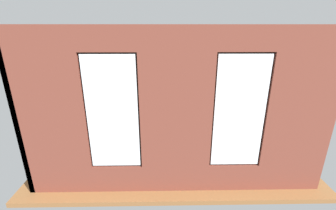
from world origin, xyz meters
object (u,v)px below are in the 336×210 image
object	(u,v)px
remote_gray	(160,116)
potted_plant_foreground_right	(110,100)
coffee_table	(160,117)
couch_by_window	(161,157)
potted_plant_corner_far_left	(281,149)
potted_plant_beside_window_right	(71,145)
couch_left	(251,133)
potted_plant_mid_room_small	(199,113)
remote_black	(154,114)
cup_ceramic	(145,116)
candle_jar	(163,116)
potted_plant_near_tv	(97,123)
table_plant_small	(172,110)
tv_flatscreen	(87,105)
media_console	(89,124)

from	to	relation	value
remote_gray	potted_plant_foreground_right	bearing A→B (deg)	-22.65
coffee_table	couch_by_window	bearing A→B (deg)	92.09
potted_plant_corner_far_left	potted_plant_beside_window_right	bearing A→B (deg)	0.05
couch_left	potted_plant_mid_room_small	distance (m)	2.06
remote_black	potted_plant_mid_room_small	bearing A→B (deg)	60.68
cup_ceramic	remote_gray	world-z (taller)	cup_ceramic
couch_left	candle_jar	xyz separation A→B (m)	(2.52, -0.90, 0.18)
remote_gray	potted_plant_mid_room_small	distance (m)	1.52
couch_by_window	potted_plant_near_tv	world-z (taller)	potted_plant_near_tv
cup_ceramic	candle_jar	xyz separation A→B (m)	(-0.56, 0.00, 0.00)
table_plant_small	potted_plant_foreground_right	distance (m)	2.70
tv_flatscreen	couch_by_window	bearing A→B (deg)	137.94
table_plant_small	tv_flatscreen	distance (m)	2.68
cup_ceramic	tv_flatscreen	world-z (taller)	tv_flatscreen
tv_flatscreen	remote_gray	bearing A→B (deg)	-176.12
candle_jar	potted_plant_near_tv	distance (m)	2.07
potted_plant_mid_room_small	media_console	bearing A→B (deg)	12.09
remote_black	potted_plant_mid_room_small	xyz separation A→B (m)	(-1.57, -0.52, -0.17)
cup_ceramic	potted_plant_near_tv	size ratio (longest dim) A/B	0.09
couch_left	candle_jar	distance (m)	2.68
remote_black	potted_plant_beside_window_right	xyz separation A→B (m)	(1.71, 2.44, 0.27)
table_plant_small	remote_gray	bearing A→B (deg)	18.88
potted_plant_mid_room_small	cup_ceramic	bearing A→B (deg)	22.05
potted_plant_mid_room_small	candle_jar	bearing A→B (deg)	30.23
potted_plant_beside_window_right	media_console	bearing A→B (deg)	-81.23
coffee_table	potted_plant_corner_far_left	xyz separation A→B (m)	(-2.78, 2.34, 0.17)
potted_plant_foreground_right	tv_flatscreen	bearing A→B (deg)	79.64
tv_flatscreen	couch_left	bearing A→B (deg)	169.93
coffee_table	candle_jar	size ratio (longest dim) A/B	14.55
couch_by_window	potted_plant_mid_room_small	xyz separation A→B (m)	(-1.30, -2.86, -0.03)
candle_jar	remote_black	xyz separation A→B (m)	(0.30, -0.22, -0.04)
couch_by_window	potted_plant_near_tv	size ratio (longest dim) A/B	1.71
media_console	potted_plant_foreground_right	world-z (taller)	potted_plant_foreground_right
potted_plant_mid_room_small	table_plant_small	bearing A→B (deg)	26.29
tv_flatscreen	potted_plant_near_tv	xyz separation A→B (m)	(-0.55, 0.97, -0.19)
remote_black	tv_flatscreen	bearing A→B (deg)	-130.70
couch_left	potted_plant_corner_far_left	world-z (taller)	potted_plant_corner_far_left
cup_ceramic	potted_plant_beside_window_right	bearing A→B (deg)	56.85
cup_ceramic	candle_jar	distance (m)	0.56
table_plant_small	potted_plant_near_tv	bearing A→B (deg)	31.07
couch_by_window	potted_plant_near_tv	bearing A→B (deg)	-32.39
media_console	potted_plant_foreground_right	bearing A→B (deg)	-100.34
cup_ceramic	candle_jar	world-z (taller)	candle_jar
couch_left	potted_plant_near_tv	bearing A→B (deg)	-85.35
media_console	potted_plant_foreground_right	size ratio (longest dim) A/B	1.28
remote_gray	remote_black	distance (m)	0.21
remote_black	potted_plant_foreground_right	bearing A→B (deg)	-176.18
potted_plant_mid_room_small	couch_left	bearing A→B (deg)	127.35
candle_jar	remote_black	distance (m)	0.37
couch_by_window	candle_jar	bearing A→B (deg)	-90.80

